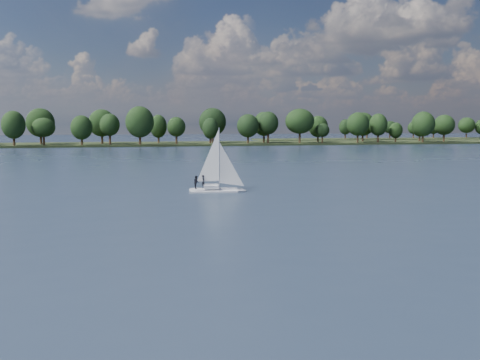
# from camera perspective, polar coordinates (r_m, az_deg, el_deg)

# --- Properties ---
(ground) EXTENTS (700.00, 700.00, 0.00)m
(ground) POSITION_cam_1_polar(r_m,az_deg,el_deg) (121.01, -1.60, 1.85)
(ground) COLOR #233342
(ground) RESTS_ON ground
(far_shore) EXTENTS (660.00, 40.00, 1.50)m
(far_shore) POSITION_cam_1_polar(r_m,az_deg,el_deg) (231.72, -7.07, 3.77)
(far_shore) COLOR black
(far_shore) RESTS_ON ground
(far_shore_back) EXTENTS (220.00, 30.00, 1.40)m
(far_shore_back) POSITION_cam_1_polar(r_m,az_deg,el_deg) (333.62, 20.53, 4.09)
(far_shore_back) COLOR black
(far_shore_back) RESTS_ON ground
(sailboat) EXTENTS (6.76, 2.71, 8.65)m
(sailboat) POSITION_cam_1_polar(r_m,az_deg,el_deg) (68.11, -2.80, 0.69)
(sailboat) COLOR silver
(sailboat) RESTS_ON ground
(treeline) EXTENTS (562.57, 74.21, 18.60)m
(treeline) POSITION_cam_1_polar(r_m,az_deg,el_deg) (227.13, -8.69, 5.73)
(treeline) COLOR black
(treeline) RESTS_ON ground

